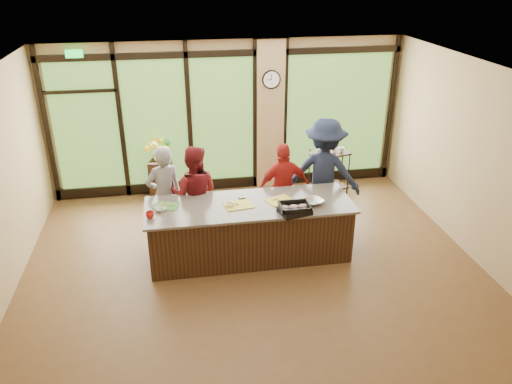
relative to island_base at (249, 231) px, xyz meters
name	(u,v)px	position (x,y,z in m)	size (l,w,h in m)	color
floor	(253,265)	(0.00, -0.30, -0.44)	(7.00, 7.00, 0.00)	brown
ceiling	(252,72)	(0.00, -0.30, 2.56)	(7.00, 7.00, 0.00)	white
back_wall	(227,118)	(0.00, 2.70, 1.06)	(7.00, 7.00, 0.00)	tan
right_wall	(475,162)	(3.50, -0.30, 1.06)	(6.00, 6.00, 0.00)	tan
window_wall	(236,123)	(0.16, 2.65, 0.95)	(6.90, 0.12, 3.00)	tan
island_base	(249,231)	(0.00, 0.00, 0.00)	(3.10, 1.00, 0.88)	#321C10
countertop	(249,205)	(0.00, 0.00, 0.46)	(3.20, 1.10, 0.04)	#6D655A
wall_clock	(271,80)	(0.85, 2.57, 1.81)	(0.36, 0.04, 0.36)	black
cook_left	(165,195)	(-1.29, 0.74, 0.39)	(0.61, 0.40, 1.67)	gray
cook_midleft	(194,194)	(-0.81, 0.68, 0.40)	(0.81, 0.63, 1.67)	maroon
cook_midright	(283,188)	(0.71, 0.75, 0.36)	(0.93, 0.39, 1.59)	#A71E19
cook_right	(324,173)	(1.45, 0.84, 0.54)	(1.26, 0.73, 1.95)	#181F36
roasting_pan	(295,211)	(0.62, -0.42, 0.52)	(0.44, 0.34, 0.08)	black
mixing_bowl	(314,202)	(0.98, -0.17, 0.52)	(0.30, 0.30, 0.07)	silver
cutting_board_left	(166,206)	(-1.27, 0.14, 0.49)	(0.36, 0.27, 0.01)	#3C8A32
cutting_board_center	(238,205)	(-0.17, -0.03, 0.49)	(0.43, 0.32, 0.01)	gold
cutting_board_right	(280,200)	(0.48, 0.03, 0.49)	(0.40, 0.30, 0.01)	gold
prep_bowl_near	(160,209)	(-1.35, 0.00, 0.51)	(0.17, 0.17, 0.05)	silver
prep_bowl_mid	(230,205)	(-0.30, -0.03, 0.50)	(0.13, 0.13, 0.04)	silver
prep_bowl_far	(242,197)	(-0.07, 0.24, 0.50)	(0.13, 0.13, 0.03)	silver
red_ramekin	(150,215)	(-1.50, -0.20, 0.53)	(0.12, 0.12, 0.10)	#B21C11
flower_stand	(161,179)	(-1.38, 2.45, -0.06)	(0.38, 0.38, 0.77)	#321C10
flower_vase	(159,155)	(-1.38, 2.45, 0.45)	(0.23, 0.23, 0.24)	#937D50
bar_cart	(329,168)	(1.90, 1.92, 0.17)	(0.84, 0.61, 1.02)	#321C10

